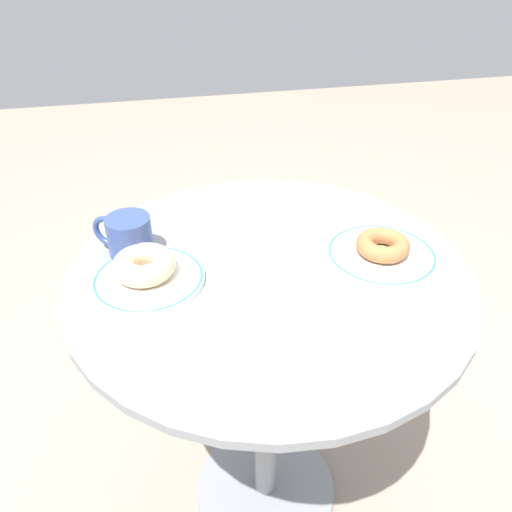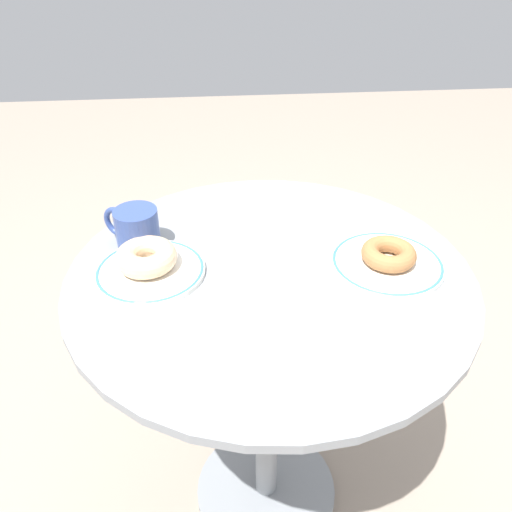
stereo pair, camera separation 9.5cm
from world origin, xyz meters
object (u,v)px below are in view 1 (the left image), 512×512
plate_right (381,254)px  coffee_mug (128,237)px  plate_left (149,279)px  cafe_table (268,349)px  paper_napkin (361,346)px  donut_glazed (144,265)px  donut_cinnamon (383,245)px

plate_right → coffee_mug: bearing=167.4°
plate_left → cafe_table: bearing=-2.5°
plate_right → coffee_mug: size_ratio=1.84×
paper_napkin → coffee_mug: bearing=136.3°
plate_left → coffee_mug: bearing=108.9°
donut_glazed → paper_napkin: (0.33, -0.25, -0.03)m
donut_glazed → donut_cinnamon: 0.46m
coffee_mug → plate_left: bearing=-71.1°
cafe_table → plate_left: bearing=177.5°
plate_left → plate_right: bearing=-2.0°
cafe_table → plate_left: 0.31m
paper_napkin → donut_cinnamon: bearing=59.8°
donut_glazed → donut_cinnamon: donut_glazed is taller
plate_left → donut_cinnamon: size_ratio=1.98×
donut_cinnamon → paper_napkin: donut_cinnamon is taller
plate_right → plate_left: bearing=178.0°
cafe_table → coffee_mug: 0.38m
plate_right → donut_cinnamon: 0.02m
donut_glazed → cafe_table: bearing=-4.5°
plate_left → donut_cinnamon: 0.45m
cafe_table → paper_napkin: paper_napkin is taller
plate_left → plate_right: 0.45m
plate_right → paper_napkin: 0.26m
cafe_table → plate_right: bearing=-1.6°
plate_left → coffee_mug: 0.10m
cafe_table → donut_cinnamon: (0.23, -0.01, 0.24)m
plate_left → paper_napkin: size_ratio=1.42×
donut_glazed → paper_napkin: donut_glazed is taller
plate_right → donut_glazed: size_ratio=1.85×
plate_left → donut_glazed: size_ratio=1.78×
cafe_table → donut_glazed: bearing=175.5°
plate_left → paper_napkin: (0.32, -0.24, -0.00)m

